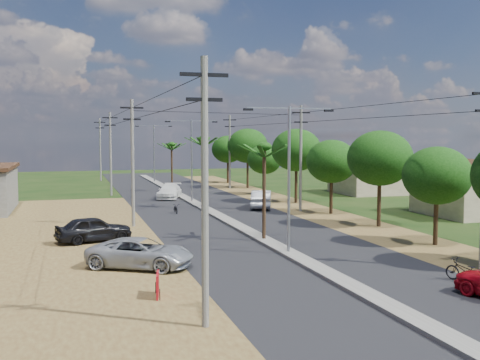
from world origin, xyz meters
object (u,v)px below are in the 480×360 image
at_px(car_white_far, 169,192).
at_px(car_silver_mid, 261,200).
at_px(car_parked_silver, 141,254).
at_px(roadside_sign, 158,285).
at_px(moto_rider_east, 466,272).
at_px(car_parked_dark, 94,229).

bearing_deg(car_white_far, car_silver_mid, -38.47).
height_order(car_parked_silver, roadside_sign, car_parked_silver).
distance_m(moto_rider_east, roadside_sign, 13.32).
bearing_deg(car_white_far, moto_rider_east, -61.00).
relative_size(car_parked_dark, roadside_sign, 3.83).
xyz_separation_m(moto_rider_east, roadside_sign, (-13.20, 1.76, -0.02)).
height_order(car_white_far, roadside_sign, car_white_far).
distance_m(car_parked_dark, roadside_sign, 13.03).
distance_m(car_parked_dark, moto_rider_east, 21.06).
bearing_deg(moto_rider_east, car_parked_silver, -50.12).
relative_size(car_parked_silver, car_parked_dark, 1.14).
height_order(car_parked_silver, moto_rider_east, car_parked_silver).
xyz_separation_m(car_white_far, moto_rider_east, (6.70, -36.75, -0.23)).
xyz_separation_m(car_silver_mid, car_parked_silver, (-13.04, -19.71, -0.08)).
height_order(car_silver_mid, car_parked_dark, car_silver_mid).
distance_m(car_white_far, moto_rider_east, 37.36).
relative_size(car_white_far, car_parked_silver, 0.98).
height_order(moto_rider_east, roadside_sign, moto_rider_east).
height_order(car_parked_silver, car_parked_dark, car_parked_dark).
xyz_separation_m(car_silver_mid, roadside_sign, (-13.00, -24.92, -0.31)).
xyz_separation_m(car_parked_dark, moto_rider_east, (15.14, -14.64, -0.26)).
distance_m(car_silver_mid, car_white_far, 11.98).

